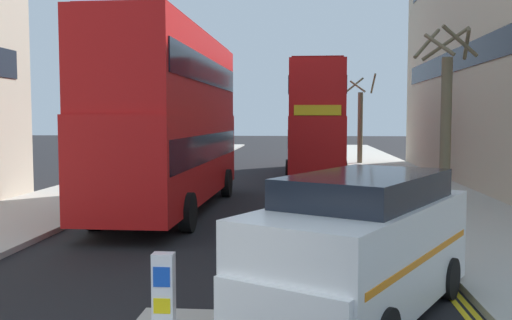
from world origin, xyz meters
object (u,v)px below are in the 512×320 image
keep_left_bollard (164,299)px  double_decker_bus_away (171,116)px  taxi_minivan (359,245)px  double_decker_bus_oncoming (315,117)px

keep_left_bollard → double_decker_bus_away: size_ratio=0.10×
keep_left_bollard → taxi_minivan: size_ratio=0.22×
double_decker_bus_oncoming → keep_left_bollard: bearing=-96.1°
double_decker_bus_oncoming → double_decker_bus_away: bearing=-111.7°
double_decker_bus_oncoming → taxi_minivan: bearing=-89.4°
keep_left_bollard → double_decker_bus_away: (-2.36, 10.62, 2.42)m
double_decker_bus_oncoming → taxi_minivan: (0.24, -21.27, -1.96)m
double_decker_bus_away → double_decker_bus_oncoming: 12.88m
double_decker_bus_oncoming → taxi_minivan: 21.36m
keep_left_bollard → double_decker_bus_oncoming: double_decker_bus_oncoming is taller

